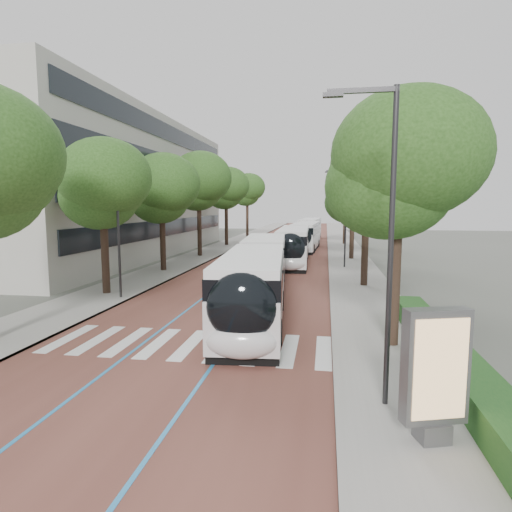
# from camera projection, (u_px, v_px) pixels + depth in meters

# --- Properties ---
(ground) EXTENTS (160.00, 160.00, 0.00)m
(ground) POSITION_uv_depth(u_px,v_px,m) (176.00, 354.00, 15.19)
(ground) COLOR #51544C
(ground) RESTS_ON ground
(road) EXTENTS (11.00, 140.00, 0.02)m
(road) POSITION_uv_depth(u_px,v_px,m) (284.00, 246.00, 54.39)
(road) COLOR brown
(road) RESTS_ON ground
(sidewalk_left) EXTENTS (4.00, 140.00, 0.12)m
(sidewalk_left) POSITION_uv_depth(u_px,v_px,m) (227.00, 245.00, 55.58)
(sidewalk_left) COLOR #9B9892
(sidewalk_left) RESTS_ON ground
(sidewalk_right) EXTENTS (4.00, 140.00, 0.12)m
(sidewalk_right) POSITION_uv_depth(u_px,v_px,m) (344.00, 247.00, 53.19)
(sidewalk_right) COLOR #9B9892
(sidewalk_right) RESTS_ON ground
(kerb_left) EXTENTS (0.20, 140.00, 0.14)m
(kerb_left) POSITION_uv_depth(u_px,v_px,m) (241.00, 245.00, 55.28)
(kerb_left) COLOR gray
(kerb_left) RESTS_ON ground
(kerb_right) EXTENTS (0.20, 140.00, 0.14)m
(kerb_right) POSITION_uv_depth(u_px,v_px,m) (329.00, 247.00, 53.49)
(kerb_right) COLOR gray
(kerb_right) RESTS_ON ground
(zebra_crossing) EXTENTS (10.55, 3.60, 0.01)m
(zebra_crossing) POSITION_uv_depth(u_px,v_px,m) (190.00, 344.00, 16.14)
(zebra_crossing) COLOR silver
(zebra_crossing) RESTS_ON ground
(lane_line_left) EXTENTS (0.12, 126.00, 0.01)m
(lane_line_left) POSITION_uv_depth(u_px,v_px,m) (272.00, 246.00, 54.64)
(lane_line_left) COLOR #257BBA
(lane_line_left) RESTS_ON road
(lane_line_right) EXTENTS (0.12, 126.00, 0.01)m
(lane_line_right) POSITION_uv_depth(u_px,v_px,m) (297.00, 246.00, 54.13)
(lane_line_right) COLOR #257BBA
(lane_line_right) RESTS_ON road
(office_building) EXTENTS (18.11, 40.00, 14.00)m
(office_building) POSITION_uv_depth(u_px,v_px,m) (89.00, 188.00, 44.91)
(office_building) COLOR #99968E
(office_building) RESTS_ON ground
(hedge) EXTENTS (1.20, 14.00, 0.80)m
(hedge) POSITION_uv_depth(u_px,v_px,m) (447.00, 354.00, 13.68)
(hedge) COLOR #19491C
(hedge) RESTS_ON sidewalk_right
(streetlight_near) EXTENTS (1.82, 0.20, 8.00)m
(streetlight_near) POSITION_uv_depth(u_px,v_px,m) (384.00, 223.00, 10.62)
(streetlight_near) COLOR #29282A
(streetlight_near) RESTS_ON sidewalk_right
(streetlight_far) EXTENTS (1.82, 0.20, 8.00)m
(streetlight_far) POSITION_uv_depth(u_px,v_px,m) (344.00, 210.00, 35.12)
(streetlight_far) COLOR #29282A
(streetlight_far) RESTS_ON sidewalk_right
(lamp_post_left) EXTENTS (0.14, 0.14, 8.00)m
(lamp_post_left) POSITION_uv_depth(u_px,v_px,m) (118.00, 226.00, 23.52)
(lamp_post_left) COLOR #29282A
(lamp_post_left) RESTS_ON sidewalk_left
(trees_left) EXTENTS (6.16, 60.64, 10.00)m
(trees_left) POSITION_uv_depth(u_px,v_px,m) (187.00, 188.00, 39.21)
(trees_left) COLOR black
(trees_left) RESTS_ON ground
(trees_right) EXTENTS (5.59, 47.44, 8.74)m
(trees_right) POSITION_uv_depth(u_px,v_px,m) (357.00, 193.00, 35.37)
(trees_right) COLOR black
(trees_right) RESTS_ON ground
(lead_bus) EXTENTS (4.07, 18.54, 3.20)m
(lead_bus) POSITION_uv_depth(u_px,v_px,m) (259.00, 276.00, 22.05)
(lead_bus) COLOR black
(lead_bus) RESTS_ON ground
(bus_queued_0) EXTENTS (2.88, 12.47, 3.20)m
(bus_queued_0) POSITION_uv_depth(u_px,v_px,m) (293.00, 246.00, 37.83)
(bus_queued_0) COLOR silver
(bus_queued_0) RESTS_ON ground
(bus_queued_1) EXTENTS (3.12, 12.51, 3.20)m
(bus_queued_1) POSITION_uv_depth(u_px,v_px,m) (306.00, 236.00, 49.85)
(bus_queued_1) COLOR silver
(bus_queued_1) RESTS_ON ground
(bus_queued_2) EXTENTS (3.14, 12.51, 3.20)m
(bus_queued_2) POSITION_uv_depth(u_px,v_px,m) (310.00, 229.00, 63.62)
(bus_queued_2) COLOR silver
(bus_queued_2) RESTS_ON ground
(ad_panel) EXTENTS (1.48, 0.79, 2.96)m
(ad_panel) POSITION_uv_depth(u_px,v_px,m) (435.00, 373.00, 9.20)
(ad_panel) COLOR #59595B
(ad_panel) RESTS_ON sidewalk_right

